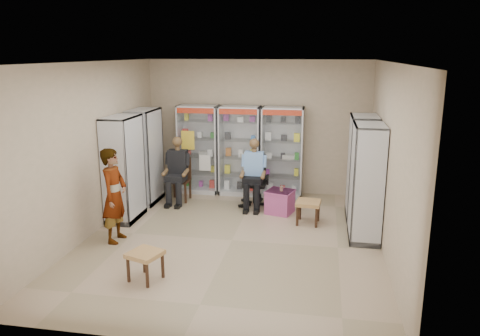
% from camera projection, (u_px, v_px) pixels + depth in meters
% --- Properties ---
extents(floor, '(6.00, 6.00, 0.00)m').
position_uv_depth(floor, '(232.00, 240.00, 8.06)').
color(floor, tan).
rests_on(floor, ground).
extents(room_shell, '(5.02, 6.02, 3.01)m').
position_uv_depth(room_shell, '(231.00, 127.00, 7.59)').
color(room_shell, '#BFA88E').
rests_on(room_shell, ground).
extents(cabinet_back_left, '(0.90, 0.50, 2.00)m').
position_uv_depth(cabinet_back_left, '(199.00, 149.00, 10.65)').
color(cabinet_back_left, silver).
rests_on(cabinet_back_left, floor).
extents(cabinet_back_mid, '(0.90, 0.50, 2.00)m').
position_uv_depth(cabinet_back_mid, '(240.00, 151.00, 10.49)').
color(cabinet_back_mid, silver).
rests_on(cabinet_back_mid, floor).
extents(cabinet_back_right, '(0.90, 0.50, 2.00)m').
position_uv_depth(cabinet_back_right, '(282.00, 152.00, 10.32)').
color(cabinet_back_right, '#A9ACB0').
rests_on(cabinet_back_right, floor).
extents(cabinet_right_far, '(0.90, 0.50, 2.00)m').
position_uv_depth(cabinet_right_far, '(362.00, 168.00, 8.97)').
color(cabinet_right_far, '#B3B5BB').
rests_on(cabinet_right_far, floor).
extents(cabinet_right_near, '(0.90, 0.50, 2.00)m').
position_uv_depth(cabinet_right_near, '(366.00, 183.00, 7.92)').
color(cabinet_right_near, '#B0B3B8').
rests_on(cabinet_right_near, floor).
extents(cabinet_left_far, '(0.90, 0.50, 2.00)m').
position_uv_depth(cabinet_left_far, '(145.00, 156.00, 9.92)').
color(cabinet_left_far, '#B8BBC0').
rests_on(cabinet_left_far, floor).
extents(cabinet_left_near, '(0.90, 0.50, 2.00)m').
position_uv_depth(cabinet_left_near, '(124.00, 169.00, 8.87)').
color(cabinet_left_near, '#A7A9AE').
rests_on(cabinet_left_near, floor).
extents(wooden_chair, '(0.42, 0.42, 0.94)m').
position_uv_depth(wooden_chair, '(179.00, 180.00, 10.12)').
color(wooden_chair, black).
rests_on(wooden_chair, floor).
extents(seated_customer, '(0.44, 0.60, 1.34)m').
position_uv_depth(seated_customer, '(179.00, 171.00, 10.03)').
color(seated_customer, black).
rests_on(seated_customer, floor).
extents(office_chair, '(0.59, 0.59, 1.07)m').
position_uv_depth(office_chair, '(254.00, 181.00, 9.75)').
color(office_chair, black).
rests_on(office_chair, floor).
extents(seated_shopkeeper, '(0.45, 0.63, 1.36)m').
position_uv_depth(seated_shopkeeper, '(254.00, 175.00, 9.67)').
color(seated_shopkeeper, '#75B0E8').
rests_on(seated_shopkeeper, floor).
extents(pink_trunk, '(0.60, 0.58, 0.47)m').
position_uv_depth(pink_trunk, '(280.00, 202.00, 9.38)').
color(pink_trunk, '#BD4B84').
rests_on(pink_trunk, floor).
extents(tea_glass, '(0.07, 0.07, 0.10)m').
position_uv_depth(tea_glass, '(281.00, 189.00, 9.28)').
color(tea_glass, '#531107').
rests_on(tea_glass, pink_trunk).
extents(woven_stool_a, '(0.48, 0.48, 0.44)m').
position_uv_depth(woven_stool_a, '(308.00, 212.00, 8.80)').
color(woven_stool_a, '#9D6642').
rests_on(woven_stool_a, floor).
extents(woven_stool_b, '(0.54, 0.54, 0.43)m').
position_uv_depth(woven_stool_b, '(146.00, 266.00, 6.62)').
color(woven_stool_b, '#AD8849').
rests_on(woven_stool_b, floor).
extents(standing_man, '(0.40, 0.60, 1.62)m').
position_uv_depth(standing_man, '(114.00, 195.00, 7.87)').
color(standing_man, '#9C9C9F').
rests_on(standing_man, floor).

